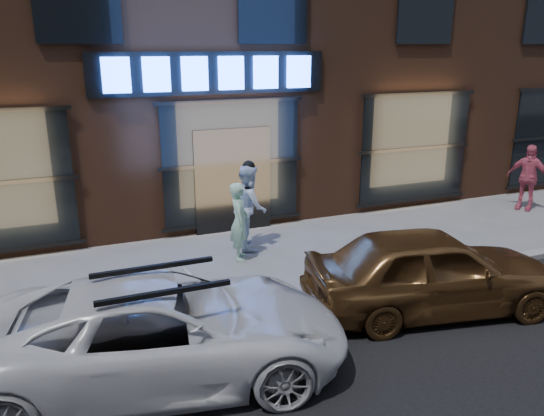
% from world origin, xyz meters
% --- Properties ---
extents(ground, '(90.00, 90.00, 0.00)m').
position_xyz_m(ground, '(0.00, 0.00, 0.00)').
color(ground, slate).
rests_on(ground, ground).
extents(curb, '(60.00, 0.25, 0.12)m').
position_xyz_m(curb, '(0.00, 0.00, 0.06)').
color(curb, gray).
rests_on(curb, ground).
extents(storefront_building, '(30.20, 8.28, 10.30)m').
position_xyz_m(storefront_building, '(-0.00, 7.99, 5.15)').
color(storefront_building, '#54301E').
rests_on(storefront_building, ground).
extents(man_bowtie, '(0.53, 0.66, 1.60)m').
position_xyz_m(man_bowtie, '(-0.42, 2.20, 0.80)').
color(man_bowtie, '#BBF7DA').
rests_on(man_bowtie, ground).
extents(man_cap, '(0.81, 0.97, 1.81)m').
position_xyz_m(man_cap, '(-0.01, 2.79, 0.91)').
color(man_cap, white).
rests_on(man_cap, ground).
extents(passerby, '(0.86, 1.10, 1.74)m').
position_xyz_m(passerby, '(7.67, 2.67, 0.87)').
color(passerby, '#D55871').
rests_on(passerby, ground).
extents(white_suv, '(5.10, 2.98, 1.33)m').
position_xyz_m(white_suv, '(-2.62, -1.24, 0.67)').
color(white_suv, silver).
rests_on(white_suv, ground).
extents(gold_sedan, '(4.34, 2.39, 1.40)m').
position_xyz_m(gold_sedan, '(1.76, -1.03, 0.70)').
color(gold_sedan, brown).
rests_on(gold_sedan, ground).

